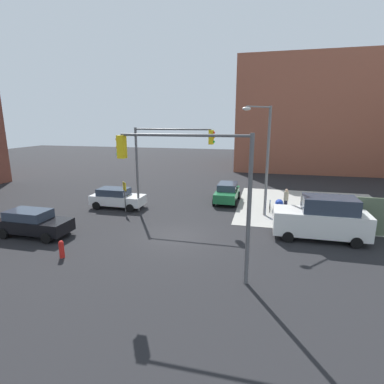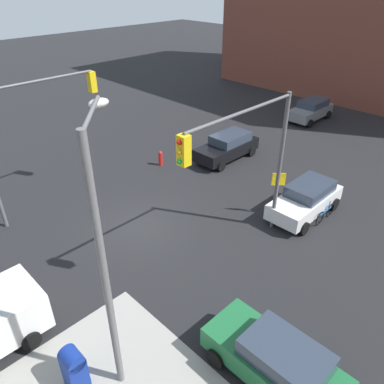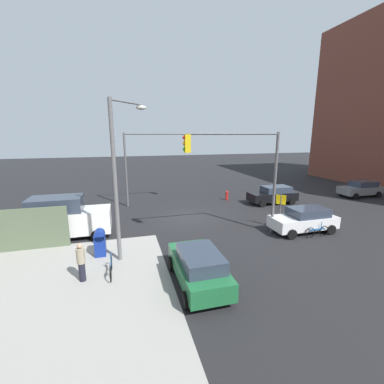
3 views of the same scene
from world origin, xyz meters
name	(u,v)px [view 3 (image 3 of 3)]	position (x,y,z in m)	size (l,w,h in m)	color
ground_plane	(189,217)	(0.00, 0.00, 0.00)	(120.00, 120.00, 0.00)	black
sidewalk_corner	(12,313)	(9.00, 9.00, 0.01)	(12.00, 12.00, 0.01)	#9E9B93
traffic_signal_nw_corner	(242,163)	(-2.14, 4.50, 4.67)	(6.11, 0.36, 6.50)	#59595B
traffic_signal_se_corner	(152,154)	(2.20, -4.50, 4.66)	(5.97, 0.36, 6.50)	#59595B
street_lamp_corner	(119,169)	(4.96, 5.52, 4.70)	(1.92, 2.12, 8.00)	slate
warning_sign_two_way	(281,205)	(-5.40, 4.02, 1.64)	(0.48, 0.48, 2.40)	#4C4C4C
mailbox_blue	(100,242)	(6.20, 5.00, 0.76)	(0.56, 0.64, 1.43)	navy
fire_hydrant	(227,195)	(-5.00, -4.20, 0.49)	(0.26, 0.26, 0.94)	red
coupe_green	(199,266)	(1.93, 9.02, 0.84)	(2.02, 4.25, 1.62)	#1E6638
sedan_black	(273,195)	(-8.69, -1.91, 0.84)	(4.49, 2.02, 1.62)	black
coupe_white	(304,220)	(-6.60, 4.98, 0.84)	(4.33, 2.02, 1.62)	white
hatchback_gray	(361,189)	(-18.99, -1.87, 0.84)	(4.30, 2.02, 1.62)	slate
van_white_delivery	(63,218)	(8.53, 1.80, 1.28)	(5.40, 2.32, 2.62)	white
pedestrian_crossing	(81,262)	(6.80, 7.40, 0.93)	(0.36, 0.36, 1.78)	#9E937A
bicycle_leaning_on_fence	(111,268)	(5.60, 7.20, 0.35)	(0.05, 1.75, 0.97)	black
bicycle_at_crosswalk	(317,232)	(-6.80, 6.00, 0.35)	(1.75, 0.05, 0.97)	black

